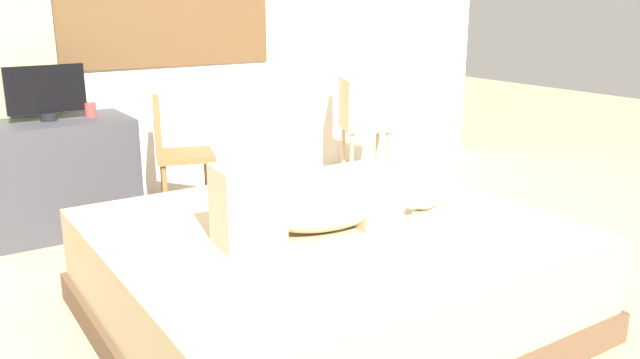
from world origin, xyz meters
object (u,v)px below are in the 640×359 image
at_px(tv_monitor, 46,92).
at_px(desk, 61,176).
at_px(person_lying, 308,208).
at_px(bed, 326,273).
at_px(cat, 427,196).
at_px(chair_by_desk, 174,149).
at_px(cup, 90,110).
at_px(chair_spare, 357,121).

bearing_deg(tv_monitor, desk, 0.00).
xyz_separation_m(person_lying, desk, (-0.62, 2.05, -0.23)).
bearing_deg(bed, desk, 110.58).
distance_m(cat, tv_monitor, 2.50).
distance_m(bed, chair_by_desk, 1.78).
relative_size(cat, cup, 3.68).
xyz_separation_m(tv_monitor, chair_by_desk, (0.73, -0.24, -0.41)).
distance_m(desk, chair_spare, 2.35).
distance_m(person_lying, tv_monitor, 2.17).
relative_size(tv_monitor, chair_spare, 0.56).
xyz_separation_m(bed, tv_monitor, (-0.78, 2.00, 0.68)).
bearing_deg(person_lying, bed, 22.03).
bearing_deg(chair_spare, desk, 178.12).
xyz_separation_m(bed, cat, (0.54, -0.09, 0.31)).
relative_size(bed, cat, 5.82).
relative_size(cup, chair_spare, 0.11).
bearing_deg(tv_monitor, chair_by_desk, -18.14).
bearing_deg(chair_spare, bed, -129.78).
distance_m(bed, desk, 2.14).
xyz_separation_m(person_lying, cup, (-0.39, 2.05, 0.19)).
distance_m(desk, chair_by_desk, 0.74).
height_order(bed, chair_by_desk, chair_by_desk).
bearing_deg(chair_spare, cat, -117.85).
relative_size(desk, tv_monitor, 1.87).
bearing_deg(chair_spare, chair_by_desk, -174.45).
xyz_separation_m(desk, tv_monitor, (-0.03, 0.00, 0.55)).
relative_size(person_lying, chair_by_desk, 1.10).
height_order(tv_monitor, chair_spare, tv_monitor).
distance_m(person_lying, cat, 0.67).
relative_size(bed, person_lying, 2.14).
xyz_separation_m(tv_monitor, cup, (0.26, -0.00, -0.13)).
distance_m(bed, cup, 2.13).
bearing_deg(bed, chair_by_desk, 91.90).
distance_m(chair_by_desk, chair_spare, 1.66).
bearing_deg(desk, person_lying, -73.19).
height_order(person_lying, chair_by_desk, chair_by_desk).
relative_size(cup, chair_by_desk, 0.11).
distance_m(bed, chair_spare, 2.51).
xyz_separation_m(person_lying, chair_spare, (1.73, 1.97, -0.09)).
relative_size(bed, chair_spare, 2.35).
xyz_separation_m(cup, chair_spare, (2.12, -0.08, -0.28)).
bearing_deg(cat, tv_monitor, 122.33).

